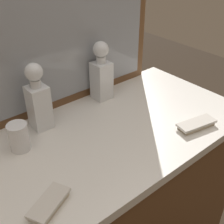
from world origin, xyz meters
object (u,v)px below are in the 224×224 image
object	(u,v)px
crystal_decanter_center	(101,76)
crystal_tumbler_rear	(19,138)
silver_brush_left	(49,204)
silver_brush_rear	(196,124)
crystal_decanter_far_left	(39,103)

from	to	relation	value
crystal_decanter_center	crystal_tumbler_rear	size ratio (longest dim) A/B	2.59
crystal_decanter_center	silver_brush_left	bearing A→B (deg)	-141.77
silver_brush_left	silver_brush_rear	xyz separation A→B (m)	(0.65, -0.03, 0.00)
crystal_decanter_center	silver_brush_left	size ratio (longest dim) A/B	1.79
silver_brush_left	crystal_decanter_far_left	bearing A→B (deg)	64.24
crystal_decanter_center	silver_brush_rear	size ratio (longest dim) A/B	1.58
crystal_decanter_center	crystal_decanter_far_left	world-z (taller)	crystal_decanter_far_left
silver_brush_rear	silver_brush_left	bearing A→B (deg)	177.31
crystal_decanter_far_left	silver_brush_left	xyz separation A→B (m)	(-0.18, -0.37, -0.10)
crystal_decanter_center	crystal_decanter_far_left	size ratio (longest dim) A/B	0.99
crystal_decanter_center	crystal_tumbler_rear	bearing A→B (deg)	-167.00
crystal_decanter_far_left	crystal_tumbler_rear	xyz separation A→B (m)	(-0.13, -0.07, -0.06)
silver_brush_left	silver_brush_rear	distance (m)	0.65
crystal_decanter_center	silver_brush_left	distance (m)	0.65
crystal_tumbler_rear	crystal_decanter_far_left	bearing A→B (deg)	30.74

